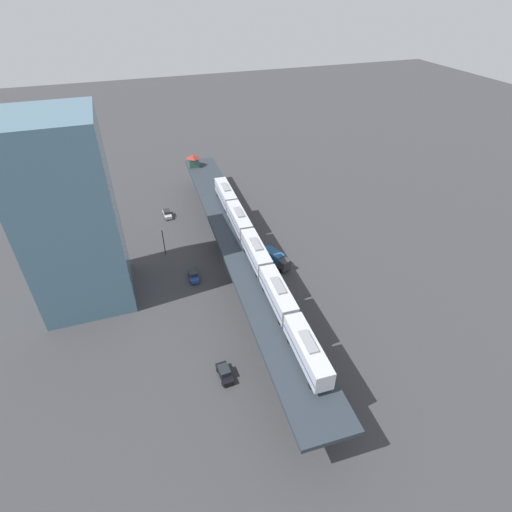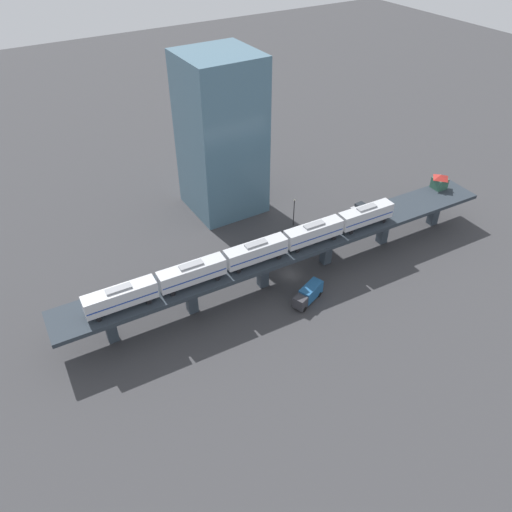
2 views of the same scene
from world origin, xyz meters
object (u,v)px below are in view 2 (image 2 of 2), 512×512
(delivery_truck, at_px, (308,294))
(street_lamp, at_px, (294,210))
(signal_hut, at_px, (440,181))
(street_car_silver, at_px, (360,207))
(subway_train, at_px, (256,251))
(street_car_blue, at_px, (263,246))
(street_car_black, at_px, (145,287))
(office_tower, at_px, (221,136))

(delivery_truck, relative_size, street_lamp, 1.08)
(signal_hut, bearing_deg, delivery_truck, 101.84)
(signal_hut, relative_size, street_car_silver, 0.76)
(subway_train, height_order, delivery_truck, subway_train)
(signal_hut, height_order, delivery_truck, signal_hut)
(street_car_blue, distance_m, delivery_truck, 18.28)
(street_car_black, relative_size, street_car_silver, 1.00)
(street_lamp, relative_size, office_tower, 0.19)
(subway_train, relative_size, street_lamp, 9.00)
(signal_hut, height_order, street_car_silver, signal_hut)
(street_car_black, distance_m, street_lamp, 37.85)
(signal_hut, relative_size, office_tower, 0.09)
(delivery_truck, relative_size, office_tower, 0.21)
(street_car_black, bearing_deg, delivery_truck, -126.35)
(delivery_truck, bearing_deg, signal_hut, -78.16)
(street_car_silver, bearing_deg, street_car_blue, 92.55)
(signal_hut, height_order, street_car_blue, signal_hut)
(subway_train, bearing_deg, street_car_silver, -71.28)
(street_car_blue, bearing_deg, delivery_truck, 176.39)
(street_car_black, xyz_separation_m, delivery_truck, (-18.68, -25.38, 0.82))
(office_tower, bearing_deg, street_car_silver, -125.70)
(street_lamp, xyz_separation_m, office_tower, (15.99, 9.43, 13.89))
(delivery_truck, xyz_separation_m, street_lamp, (22.58, -12.14, 2.35))
(street_car_silver, distance_m, street_lamp, 17.71)
(street_car_black, height_order, street_car_silver, same)
(office_tower, bearing_deg, street_car_black, 125.30)
(subway_train, distance_m, street_lamp, 25.51)
(office_tower, bearing_deg, signal_hut, -126.75)
(street_car_silver, xyz_separation_m, street_lamp, (3.10, 17.14, 3.17))
(subway_train, xyz_separation_m, street_lamp, (15.48, -19.38, -5.96))
(subway_train, xyz_separation_m, street_car_black, (11.58, 18.13, -9.13))
(street_car_black, height_order, delivery_truck, delivery_truck)
(subway_train, height_order, street_car_blue, subway_train)
(signal_hut, relative_size, delivery_truck, 0.45)
(street_car_blue, distance_m, office_tower, 26.60)
(street_car_blue, height_order, street_lamp, street_lamp)
(street_car_silver, relative_size, office_tower, 0.12)
(street_car_black, height_order, street_lamp, street_lamp)
(signal_hut, distance_m, street_car_silver, 18.85)
(signal_hut, bearing_deg, street_lamp, 65.71)
(subway_train, bearing_deg, office_tower, -17.55)
(signal_hut, relative_size, street_car_blue, 0.76)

